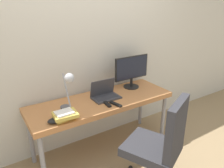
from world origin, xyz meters
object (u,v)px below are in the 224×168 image
at_px(book_stack, 65,115).
at_px(office_chair, 161,143).
at_px(laptop, 105,94).
at_px(game_controller, 55,120).
at_px(monitor, 132,70).
at_px(desk_lamp, 68,84).

bearing_deg(book_stack, office_chair, -42.41).
xyz_separation_m(laptop, game_controller, (-0.69, -0.22, -0.03)).
bearing_deg(game_controller, laptop, 17.81).
bearing_deg(laptop, book_stack, -159.10).
bearing_deg(monitor, office_chair, -111.41).
xyz_separation_m(desk_lamp, game_controller, (-0.19, -0.09, -0.30)).
relative_size(monitor, office_chair, 0.50).
xyz_separation_m(desk_lamp, book_stack, (-0.10, -0.09, -0.27)).
bearing_deg(monitor, book_stack, -162.51).
distance_m(laptop, game_controller, 0.73).
relative_size(monitor, book_stack, 2.08).
bearing_deg(game_controller, desk_lamp, 24.56).
xyz_separation_m(monitor, office_chair, (-0.38, -0.97, -0.40)).
bearing_deg(game_controller, office_chair, -38.85).
relative_size(laptop, office_chair, 0.32).
relative_size(laptop, game_controller, 2.20).
bearing_deg(office_chair, desk_lamp, 129.36).
distance_m(monitor, office_chair, 1.11).
height_order(monitor, book_stack, monitor).
xyz_separation_m(laptop, desk_lamp, (-0.50, -0.13, 0.27)).
height_order(office_chair, book_stack, office_chair).
bearing_deg(office_chair, monitor, 68.59).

